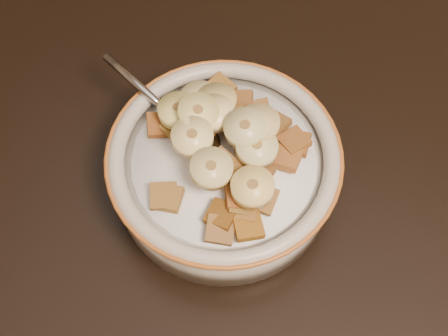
# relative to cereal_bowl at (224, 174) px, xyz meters

# --- Properties ---
(cereal_bowl) EXTENTS (0.17, 0.17, 0.04)m
(cereal_bowl) POSITION_rel_cereal_bowl_xyz_m (0.00, 0.00, 0.00)
(cereal_bowl) COLOR #B3B2B0
(cereal_bowl) RESTS_ON table
(milk) EXTENTS (0.14, 0.14, 0.00)m
(milk) POSITION_rel_cereal_bowl_xyz_m (0.00, 0.00, 0.02)
(milk) COLOR white
(milk) RESTS_ON cereal_bowl
(spoon) EXTENTS (0.05, 0.05, 0.01)m
(spoon) POSITION_rel_cereal_bowl_xyz_m (-0.02, 0.01, 0.03)
(spoon) COLOR #9C9DA1
(spoon) RESTS_ON cereal_bowl
(cereal_square_0) EXTENTS (0.02, 0.02, 0.01)m
(cereal_square_0) POSITION_rel_cereal_bowl_xyz_m (0.03, -0.04, 0.03)
(cereal_square_0) COLOR brown
(cereal_square_0) RESTS_ON milk
(cereal_square_1) EXTENTS (0.03, 0.03, 0.01)m
(cereal_square_1) POSITION_rel_cereal_bowl_xyz_m (0.03, -0.01, 0.04)
(cereal_square_1) COLOR brown
(cereal_square_1) RESTS_ON milk
(cereal_square_2) EXTENTS (0.02, 0.02, 0.01)m
(cereal_square_2) POSITION_rel_cereal_bowl_xyz_m (-0.03, -0.04, 0.03)
(cereal_square_2) COLOR brown
(cereal_square_2) RESTS_ON milk
(cereal_square_3) EXTENTS (0.03, 0.03, 0.01)m
(cereal_square_3) POSITION_rel_cereal_bowl_xyz_m (0.01, 0.04, 0.03)
(cereal_square_3) COLOR #905E2F
(cereal_square_3) RESTS_ON milk
(cereal_square_4) EXTENTS (0.03, 0.03, 0.01)m
(cereal_square_4) POSITION_rel_cereal_bowl_xyz_m (-0.04, 0.01, 0.03)
(cereal_square_4) COLOR brown
(cereal_square_4) RESTS_ON milk
(cereal_square_5) EXTENTS (0.03, 0.03, 0.01)m
(cereal_square_5) POSITION_rel_cereal_bowl_xyz_m (-0.02, 0.02, 0.04)
(cereal_square_5) COLOR brown
(cereal_square_5) RESTS_ON milk
(cereal_square_6) EXTENTS (0.02, 0.02, 0.01)m
(cereal_square_6) POSITION_rel_cereal_bowl_xyz_m (0.05, 0.03, 0.03)
(cereal_square_6) COLOR brown
(cereal_square_6) RESTS_ON milk
(cereal_square_7) EXTENTS (0.03, 0.03, 0.01)m
(cereal_square_7) POSITION_rel_cereal_bowl_xyz_m (0.02, -0.03, 0.03)
(cereal_square_7) COLOR brown
(cereal_square_7) RESTS_ON milk
(cereal_square_8) EXTENTS (0.02, 0.02, 0.01)m
(cereal_square_8) POSITION_rel_cereal_bowl_xyz_m (0.01, -0.06, 0.03)
(cereal_square_8) COLOR olive
(cereal_square_8) RESTS_ON milk
(cereal_square_9) EXTENTS (0.02, 0.02, 0.01)m
(cereal_square_9) POSITION_rel_cereal_bowl_xyz_m (-0.00, 0.05, 0.03)
(cereal_square_9) COLOR brown
(cereal_square_9) RESTS_ON milk
(cereal_square_10) EXTENTS (0.03, 0.03, 0.01)m
(cereal_square_10) POSITION_rel_cereal_bowl_xyz_m (0.03, 0.04, 0.03)
(cereal_square_10) COLOR brown
(cereal_square_10) RESTS_ON milk
(cereal_square_11) EXTENTS (0.03, 0.03, 0.01)m
(cereal_square_11) POSITION_rel_cereal_bowl_xyz_m (-0.06, 0.01, 0.03)
(cereal_square_11) COLOR brown
(cereal_square_11) RESTS_ON milk
(cereal_square_12) EXTENTS (0.03, 0.03, 0.01)m
(cereal_square_12) POSITION_rel_cereal_bowl_xyz_m (-0.03, -0.04, 0.03)
(cereal_square_12) COLOR olive
(cereal_square_12) RESTS_ON milk
(cereal_square_13) EXTENTS (0.03, 0.03, 0.01)m
(cereal_square_13) POSITION_rel_cereal_bowl_xyz_m (-0.03, 0.04, 0.03)
(cereal_square_13) COLOR brown
(cereal_square_13) RESTS_ON milk
(cereal_square_14) EXTENTS (0.02, 0.02, 0.01)m
(cereal_square_14) POSITION_rel_cereal_bowl_xyz_m (0.02, -0.01, 0.04)
(cereal_square_14) COLOR brown
(cereal_square_14) RESTS_ON milk
(cereal_square_15) EXTENTS (0.02, 0.02, 0.01)m
(cereal_square_15) POSITION_rel_cereal_bowl_xyz_m (0.02, -0.04, 0.03)
(cereal_square_15) COLOR brown
(cereal_square_15) RESTS_ON milk
(cereal_square_16) EXTENTS (0.03, 0.03, 0.01)m
(cereal_square_16) POSITION_rel_cereal_bowl_xyz_m (-0.02, 0.06, 0.03)
(cereal_square_16) COLOR brown
(cereal_square_16) RESTS_ON milk
(cereal_square_17) EXTENTS (0.03, 0.03, 0.01)m
(cereal_square_17) POSITION_rel_cereal_bowl_xyz_m (0.03, -0.05, 0.03)
(cereal_square_17) COLOR #906419
(cereal_square_17) RESTS_ON milk
(cereal_square_18) EXTENTS (0.02, 0.02, 0.01)m
(cereal_square_18) POSITION_rel_cereal_bowl_xyz_m (0.02, 0.01, 0.04)
(cereal_square_18) COLOR #935E24
(cereal_square_18) RESTS_ON milk
(cereal_square_19) EXTENTS (0.02, 0.02, 0.01)m
(cereal_square_19) POSITION_rel_cereal_bowl_xyz_m (0.00, 0.03, 0.03)
(cereal_square_19) COLOR brown
(cereal_square_19) RESTS_ON milk
(cereal_square_20) EXTENTS (0.02, 0.02, 0.01)m
(cereal_square_20) POSITION_rel_cereal_bowl_xyz_m (0.05, 0.01, 0.03)
(cereal_square_20) COLOR #955A2E
(cereal_square_20) RESTS_ON milk
(cereal_square_21) EXTENTS (0.03, 0.03, 0.01)m
(cereal_square_21) POSITION_rel_cereal_bowl_xyz_m (0.00, -0.01, 0.04)
(cereal_square_21) COLOR brown
(cereal_square_21) RESTS_ON milk
(cereal_square_22) EXTENTS (0.03, 0.03, 0.01)m
(cereal_square_22) POSITION_rel_cereal_bowl_xyz_m (-0.02, 0.05, 0.03)
(cereal_square_22) COLOR brown
(cereal_square_22) RESTS_ON milk
(cereal_square_23) EXTENTS (0.03, 0.03, 0.01)m
(cereal_square_23) POSITION_rel_cereal_bowl_xyz_m (-0.03, 0.03, 0.03)
(cereal_square_23) COLOR brown
(cereal_square_23) RESTS_ON milk
(cereal_square_24) EXTENTS (0.03, 0.03, 0.01)m
(cereal_square_24) POSITION_rel_cereal_bowl_xyz_m (0.02, -0.01, 0.04)
(cereal_square_24) COLOR brown
(cereal_square_24) RESTS_ON milk
(cereal_square_25) EXTENTS (0.03, 0.03, 0.01)m
(cereal_square_25) POSITION_rel_cereal_bowl_xyz_m (0.05, 0.03, 0.03)
(cereal_square_25) COLOR brown
(cereal_square_25) RESTS_ON milk
(cereal_square_26) EXTENTS (0.02, 0.02, 0.01)m
(cereal_square_26) POSITION_rel_cereal_bowl_xyz_m (0.01, -0.05, 0.03)
(cereal_square_26) COLOR brown
(cereal_square_26) RESTS_ON milk
(cereal_square_27) EXTENTS (0.03, 0.03, 0.01)m
(cereal_square_27) POSITION_rel_cereal_bowl_xyz_m (0.02, 0.01, 0.04)
(cereal_square_27) COLOR brown
(cereal_square_27) RESTS_ON milk
(cereal_square_28) EXTENTS (0.02, 0.02, 0.01)m
(cereal_square_28) POSITION_rel_cereal_bowl_xyz_m (0.03, 0.01, 0.04)
(cereal_square_28) COLOR #925B29
(cereal_square_28) RESTS_ON milk
(cereal_square_29) EXTENTS (0.03, 0.03, 0.01)m
(cereal_square_29) POSITION_rel_cereal_bowl_xyz_m (0.00, 0.03, 0.04)
(cereal_square_29) COLOR #9E6838
(cereal_square_29) RESTS_ON milk
(cereal_square_30) EXTENTS (0.02, 0.02, 0.01)m
(cereal_square_30) POSITION_rel_cereal_bowl_xyz_m (0.04, -0.03, 0.03)
(cereal_square_30) COLOR brown
(cereal_square_30) RESTS_ON milk
(banana_slice_0) EXTENTS (0.04, 0.04, 0.01)m
(banana_slice_0) POSITION_rel_cereal_bowl_xyz_m (-0.02, 0.04, 0.04)
(banana_slice_0) COLOR #DEB86B
(banana_slice_0) RESTS_ON milk
(banana_slice_1) EXTENTS (0.04, 0.04, 0.01)m
(banana_slice_1) POSITION_rel_cereal_bowl_xyz_m (-0.04, 0.02, 0.04)
(banana_slice_1) COLOR #EDDA7B
(banana_slice_1) RESTS_ON milk
(banana_slice_2) EXTENTS (0.04, 0.04, 0.01)m
(banana_slice_2) POSITION_rel_cereal_bowl_xyz_m (-0.02, 0.02, 0.05)
(banana_slice_2) COLOR #FDEC81
(banana_slice_2) RESTS_ON milk
(banana_slice_3) EXTENTS (0.04, 0.04, 0.01)m
(banana_slice_3) POSITION_rel_cereal_bowl_xyz_m (0.02, 0.00, 0.05)
(banana_slice_3) COLOR #F6EC9C
(banana_slice_3) RESTS_ON milk
(banana_slice_4) EXTENTS (0.04, 0.04, 0.01)m
(banana_slice_4) POSITION_rel_cereal_bowl_xyz_m (-0.02, -0.00, 0.05)
(banana_slice_4) COLOR #F0D791
(banana_slice_4) RESTS_ON milk
(banana_slice_5) EXTENTS (0.03, 0.03, 0.01)m
(banana_slice_5) POSITION_rel_cereal_bowl_xyz_m (0.02, 0.02, 0.05)
(banana_slice_5) COLOR #DAC185
(banana_slice_5) RESTS_ON milk
(banana_slice_6) EXTENTS (0.03, 0.03, 0.01)m
(banana_slice_6) POSITION_rel_cereal_bowl_xyz_m (-0.03, 0.04, 0.04)
(banana_slice_6) COLOR #F5E99C
(banana_slice_6) RESTS_ON milk
(banana_slice_7) EXTENTS (0.04, 0.04, 0.01)m
(banana_slice_7) POSITION_rel_cereal_bowl_xyz_m (-0.00, -0.02, 0.05)
(banana_slice_7) COLOR #DECC7F
(banana_slice_7) RESTS_ON milk
(banana_slice_8) EXTENTS (0.04, 0.04, 0.01)m
(banana_slice_8) POSITION_rel_cereal_bowl_xyz_m (0.03, -0.03, 0.05)
(banana_slice_8) COLOR #FDD67C
(banana_slice_8) RESTS_ON milk
(banana_slice_9) EXTENTS (0.04, 0.04, 0.02)m
(banana_slice_9) POSITION_rel_cereal_bowl_xyz_m (-0.01, 0.02, 0.05)
(banana_slice_9) COLOR #FFE5A4
(banana_slice_9) RESTS_ON milk
(banana_slice_10) EXTENTS (0.04, 0.04, 0.01)m
(banana_slice_10) POSITION_rel_cereal_bowl_xyz_m (0.01, 0.01, 0.05)
(banana_slice_10) COLOR #D0C583
(banana_slice_10) RESTS_ON milk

